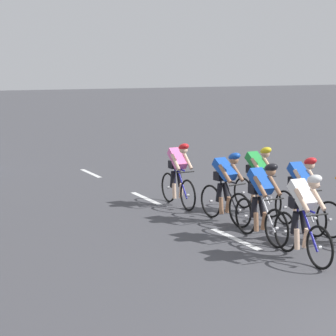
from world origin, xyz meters
TOP-DOWN VIEW (x-y plane):
  - lane_markings_centre at (0.00, 5.19)m, footprint 0.14×17.60m
  - cyclist_lead at (0.29, 3.60)m, footprint 0.45×1.72m
  - cyclist_third at (0.35, 4.85)m, footprint 0.42×1.72m
  - cyclist_fourth at (1.47, 5.08)m, footprint 0.43×1.72m
  - cyclist_fifth at (0.49, 6.29)m, footprint 0.44×1.72m
  - cyclist_sixth at (1.59, 6.70)m, footprint 0.42×1.72m
  - cyclist_seventh at (0.31, 8.05)m, footprint 0.42×1.72m

SIDE VIEW (x-z plane):
  - lane_markings_centre at x=0.00m, z-range 0.00..0.01m
  - cyclist_lead at x=0.29m, z-range 0.00..1.57m
  - cyclist_third at x=0.35m, z-range 0.00..1.57m
  - cyclist_fourth at x=1.47m, z-range 0.00..1.57m
  - cyclist_fifth at x=0.49m, z-range 0.00..1.57m
  - cyclist_sixth at x=1.59m, z-range 0.00..1.57m
  - cyclist_seventh at x=0.31m, z-range 0.00..1.57m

